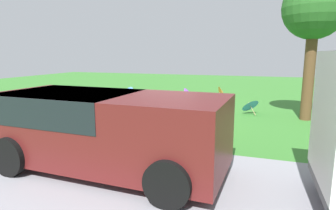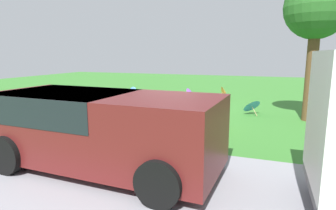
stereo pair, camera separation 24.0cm
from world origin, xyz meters
TOP-DOWN VIEW (x-y plane):
  - ground at (0.00, 0.00)m, footprint 40.00×40.00m
  - road_strip at (0.00, 6.81)m, footprint 40.00×3.65m
  - van_dark at (-0.87, 6.57)m, footprint 4.67×2.26m
  - park_bench at (4.41, 3.41)m, footprint 1.62×0.56m
  - shade_tree at (-5.33, 0.46)m, footprint 2.09×2.09m
  - parasol_red_0 at (-1.67, 1.21)m, footprint 1.00×0.85m
  - parasol_red_1 at (4.15, 0.80)m, footprint 0.80×0.90m
  - parasol_blue_0 at (3.11, -2.36)m, footprint 0.78×0.70m
  - parasol_yellow_0 at (-2.50, 2.66)m, footprint 1.03×1.14m
  - parasol_blue_1 at (-3.39, 0.10)m, footprint 0.89×0.89m
  - parasol_blue_2 at (1.08, -1.63)m, footprint 0.89×0.90m
  - parasol_orange_0 at (-1.82, -3.34)m, footprint 0.68×0.73m
  - parasol_purple_0 at (-0.24, -2.57)m, footprint 0.69×0.70m

SIDE VIEW (x-z plane):
  - ground at x=0.00m, z-range 0.00..0.00m
  - road_strip at x=0.00m, z-range 0.00..0.01m
  - parasol_blue_0 at x=3.11m, z-range 0.00..0.60m
  - parasol_purple_0 at x=-0.24m, z-range 0.00..0.63m
  - parasol_orange_0 at x=-1.82m, z-range 0.00..0.68m
  - parasol_blue_2 at x=1.08m, z-range 0.07..0.64m
  - parasol_blue_1 at x=-3.39m, z-range 0.04..0.71m
  - parasol_red_1 at x=4.15m, z-range 0.00..0.76m
  - parasol_yellow_0 at x=-2.50m, z-range 0.01..0.87m
  - parasol_red_0 at x=-1.67m, z-range 0.00..0.92m
  - park_bench at x=4.41m, z-range 0.01..0.92m
  - van_dark at x=-0.87m, z-range 0.15..1.68m
  - shade_tree at x=-5.33m, z-range 1.28..6.15m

